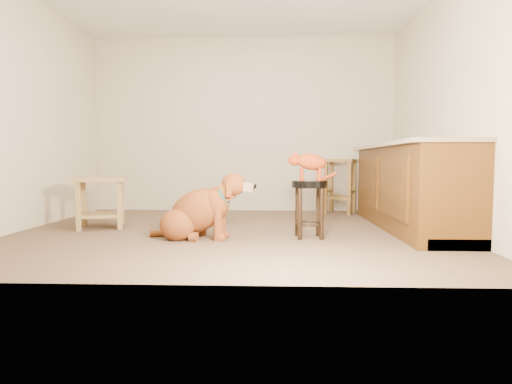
{
  "coord_description": "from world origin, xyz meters",
  "views": [
    {
      "loc": [
        0.44,
        -4.5,
        0.74
      ],
      "look_at": [
        0.28,
        -0.4,
        0.45
      ],
      "focal_mm": 30.0,
      "sensor_mm": 36.0,
      "label": 1
    }
  ],
  "objects_px": {
    "padded_stool": "(309,197)",
    "side_table": "(101,195)",
    "wood_stool": "(340,185)",
    "golden_retriever": "(199,212)",
    "tabby_kitten": "(308,163)"
  },
  "relations": [
    {
      "from": "padded_stool",
      "to": "side_table",
      "type": "bearing_deg",
      "value": 166.04
    },
    {
      "from": "wood_stool",
      "to": "golden_retriever",
      "type": "bearing_deg",
      "value": -128.38
    },
    {
      "from": "wood_stool",
      "to": "side_table",
      "type": "distance_m",
      "value": 3.26
    },
    {
      "from": "padded_stool",
      "to": "golden_retriever",
      "type": "relative_size",
      "value": 0.52
    },
    {
      "from": "padded_stool",
      "to": "side_table",
      "type": "height_order",
      "value": "side_table"
    },
    {
      "from": "golden_retriever",
      "to": "tabby_kitten",
      "type": "xyz_separation_m",
      "value": [
        1.06,
        0.07,
        0.48
      ]
    },
    {
      "from": "wood_stool",
      "to": "tabby_kitten",
      "type": "xyz_separation_m",
      "value": [
        -0.63,
        -2.06,
        0.32
      ]
    },
    {
      "from": "tabby_kitten",
      "to": "wood_stool",
      "type": "bearing_deg",
      "value": 69.72
    },
    {
      "from": "wood_stool",
      "to": "tabby_kitten",
      "type": "relative_size",
      "value": 1.56
    },
    {
      "from": "golden_retriever",
      "to": "tabby_kitten",
      "type": "relative_size",
      "value": 2.13
    },
    {
      "from": "side_table",
      "to": "tabby_kitten",
      "type": "bearing_deg",
      "value": -14.02
    },
    {
      "from": "padded_stool",
      "to": "side_table",
      "type": "relative_size",
      "value": 0.82
    },
    {
      "from": "wood_stool",
      "to": "side_table",
      "type": "height_order",
      "value": "wood_stool"
    },
    {
      "from": "side_table",
      "to": "tabby_kitten",
      "type": "distance_m",
      "value": 2.37
    },
    {
      "from": "side_table",
      "to": "tabby_kitten",
      "type": "height_order",
      "value": "tabby_kitten"
    }
  ]
}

